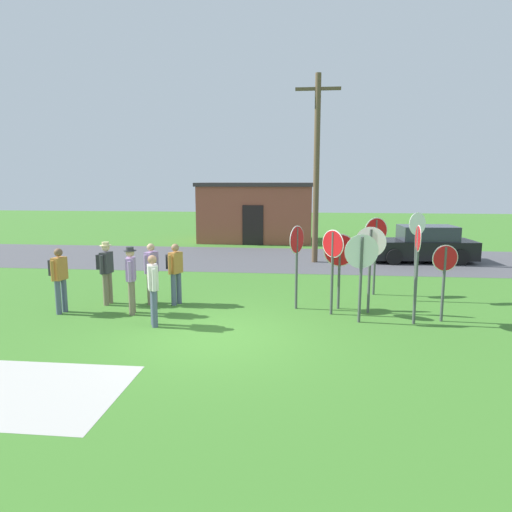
{
  "coord_description": "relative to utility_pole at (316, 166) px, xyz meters",
  "views": [
    {
      "loc": [
        1.91,
        -9.59,
        3.39
      ],
      "look_at": [
        0.56,
        3.11,
        1.3
      ],
      "focal_mm": 32.52,
      "sensor_mm": 36.0,
      "label": 1
    }
  ],
  "objects": [
    {
      "name": "stop_sign_nearest",
      "position": [
        0.28,
        -7.69,
        -2.49
      ],
      "size": [
        0.5,
        0.51,
        2.18
      ],
      "color": "#474C4C",
      "rests_on": "ground"
    },
    {
      "name": "ground_plane",
      "position": [
        -2.33,
        -9.71,
        -3.96
      ],
      "size": [
        80.0,
        80.0,
        0.0
      ],
      "primitive_type": "plane",
      "color": "#3D7528"
    },
    {
      "name": "stop_sign_leaning_right",
      "position": [
        2.2,
        -8.29,
        -2.39
      ],
      "size": [
        0.07,
        0.62,
        2.37
      ],
      "color": "#474C4C",
      "rests_on": "ground"
    },
    {
      "name": "street_asphalt",
      "position": [
        -2.33,
        0.6,
        -3.96
      ],
      "size": [
        60.0,
        6.4,
        0.01
      ],
      "primitive_type": "cube",
      "color": "#4C4C51",
      "rests_on": "ground"
    },
    {
      "name": "person_with_sunhat",
      "position": [
        -3.92,
        -9.09,
        -3.01
      ],
      "size": [
        0.35,
        0.53,
        1.69
      ],
      "color": "#4C5670",
      "rests_on": "ground"
    },
    {
      "name": "stop_sign_rear_left",
      "position": [
        1.24,
        -7.44,
        -2.43
      ],
      "size": [
        0.76,
        0.19,
        2.24
      ],
      "color": "#474C4C",
      "rests_on": "ground"
    },
    {
      "name": "stop_sign_leaning_left",
      "position": [
        1.66,
        -5.46,
        -2.37
      ],
      "size": [
        0.72,
        0.41,
        2.32
      ],
      "color": "#474C4C",
      "rests_on": "ground"
    },
    {
      "name": "person_in_dark_shirt",
      "position": [
        -3.94,
        -7.16,
        -2.98
      ],
      "size": [
        0.45,
        0.52,
        1.69
      ],
      "color": "#4C5670",
      "rests_on": "ground"
    },
    {
      "name": "stop_sign_tallest",
      "position": [
        0.91,
        -8.32,
        -2.49
      ],
      "size": [
        0.81,
        0.18,
        2.15
      ],
      "color": "#474C4C",
      "rests_on": "ground"
    },
    {
      "name": "utility_pole",
      "position": [
        0.0,
        0.0,
        0.0
      ],
      "size": [
        1.8,
        0.24,
        7.57
      ],
      "color": "brown",
      "rests_on": "ground"
    },
    {
      "name": "concrete_path",
      "position": [
        -4.92,
        -12.68,
        -3.96
      ],
      "size": [
        3.2,
        2.4,
        0.01
      ],
      "primitive_type": "cube",
      "color": "#ADAAA3",
      "rests_on": "ground"
    },
    {
      "name": "building_background",
      "position": [
        -3.16,
        6.68,
        -2.33
      ],
      "size": [
        6.33,
        3.77,
        3.26
      ],
      "color": "brown",
      "rests_on": "ground"
    },
    {
      "name": "person_holding_notes",
      "position": [
        -4.8,
        -8.18,
        -2.98
      ],
      "size": [
        0.32,
        0.56,
        1.74
      ],
      "color": "#7A6B56",
      "rests_on": "ground"
    },
    {
      "name": "person_on_left",
      "position": [
        -6.66,
        -8.3,
        -2.98
      ],
      "size": [
        0.41,
        0.56,
        1.69
      ],
      "color": "#4C5670",
      "rests_on": "ground"
    },
    {
      "name": "person_in_blue",
      "position": [
        -4.6,
        -7.18,
        -3.01
      ],
      "size": [
        0.33,
        0.54,
        1.69
      ],
      "color": "#7A6B56",
      "rests_on": "ground"
    },
    {
      "name": "stop_sign_center_cluster",
      "position": [
        2.68,
        -6.07,
        -2.3
      ],
      "size": [
        0.55,
        0.39,
        2.51
      ],
      "color": "#474C4C",
      "rests_on": "ground"
    },
    {
      "name": "stop_sign_far_back",
      "position": [
        2.91,
        -8.01,
        -2.71
      ],
      "size": [
        0.63,
        0.14,
        1.88
      ],
      "color": "#474C4C",
      "rests_on": "ground"
    },
    {
      "name": "parked_car_on_street",
      "position": [
        4.51,
        0.67,
        -3.27
      ],
      "size": [
        4.42,
        2.25,
        1.51
      ],
      "color": "black",
      "rests_on": "ground"
    },
    {
      "name": "stop_sign_rear_right",
      "position": [
        0.5,
        -7.14,
        -2.59
      ],
      "size": [
        0.86,
        0.17,
        2.02
      ],
      "color": "#474C4C",
      "rests_on": "ground"
    },
    {
      "name": "person_in_teal",
      "position": [
        -5.83,
        -7.35,
        -2.95
      ],
      "size": [
        0.41,
        0.57,
        1.74
      ],
      "color": "#7A6B56",
      "rests_on": "ground"
    },
    {
      "name": "stop_sign_low_front",
      "position": [
        -0.63,
        -7.25,
        -2.44
      ],
      "size": [
        0.36,
        0.66,
        2.23
      ],
      "color": "#474C4C",
      "rests_on": "ground"
    }
  ]
}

